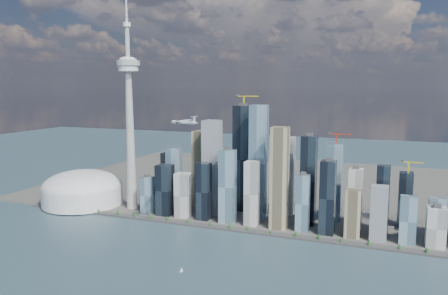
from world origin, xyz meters
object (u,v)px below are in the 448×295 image
at_px(needle_tower, 129,114).
at_px(airplane, 184,122).
at_px(dome_stadium, 83,190).
at_px(sailboat_west, 181,270).

distance_m(needle_tower, airplane, 265.59).
distance_m(needle_tower, dome_stadium, 241.40).
height_order(airplane, sailboat_west, airplane).
relative_size(dome_stadium, airplane, 3.29).
distance_m(dome_stadium, sailboat_west, 501.22).
relative_size(needle_tower, sailboat_west, 60.43).
height_order(needle_tower, sailboat_west, needle_tower).
xyz_separation_m(airplane, sailboat_west, (58.14, -135.23, -231.00)).
relative_size(needle_tower, dome_stadium, 2.75).
height_order(needle_tower, airplane, needle_tower).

